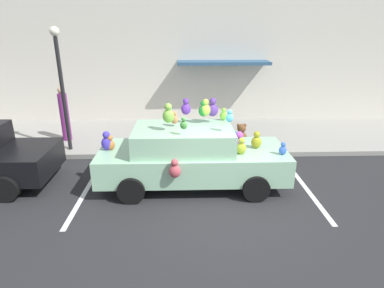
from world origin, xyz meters
name	(u,v)px	position (x,y,z in m)	size (l,w,h in m)	color
ground_plane	(223,208)	(0.00, 0.00, 0.00)	(60.00, 60.00, 0.00)	#262628
sidewalk	(207,135)	(0.00, 5.00, 0.07)	(24.00, 4.00, 0.15)	gray
storefront_building	(204,45)	(0.01, 7.14, 3.19)	(24.00, 1.25, 6.40)	beige
parking_stripe_front	(304,186)	(2.25, 1.00, 0.00)	(0.12, 3.60, 0.01)	silver
parking_stripe_rear	(87,189)	(-3.35, 1.00, 0.00)	(0.12, 3.60, 0.01)	silver
plush_covered_car	(191,155)	(-0.70, 1.21, 0.82)	(4.70, 2.12, 2.22)	#97CAA3
teddy_bear_on_sidewalk	(241,136)	(1.02, 3.59, 0.51)	(0.41, 0.34, 0.78)	brown
street_lamp_post	(61,77)	(-4.53, 3.50, 2.46)	(0.28, 0.28, 3.75)	black
pedestrian_near_shopfront	(65,115)	(-4.93, 4.44, 1.04)	(0.30, 0.30, 1.86)	#7E2978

